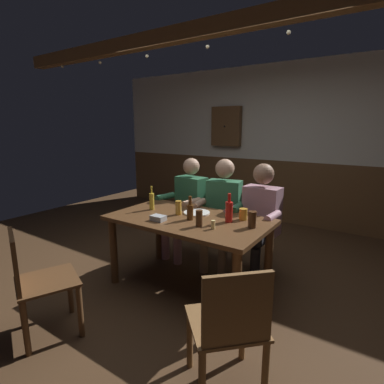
{
  "coord_description": "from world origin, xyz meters",
  "views": [
    {
      "loc": [
        1.64,
        -2.45,
        1.64
      ],
      "look_at": [
        0.0,
        -0.0,
        1.0
      ],
      "focal_mm": 28.36,
      "sensor_mm": 36.0,
      "label": 1
    }
  ],
  "objects_px": {
    "person_2": "(259,215)",
    "bottle_0": "(190,211)",
    "person_0": "(187,203)",
    "wall_dart_cabinet": "(226,126)",
    "pint_glass_2": "(243,214)",
    "pint_glass_3": "(252,220)",
    "plate_0": "(197,213)",
    "pint_glass_4": "(229,208)",
    "dining_table": "(189,228)",
    "pint_glass_1": "(199,218)",
    "bottle_1": "(229,211)",
    "condiment_caddy": "(158,218)",
    "pint_glass_0": "(178,208)",
    "table_candle": "(213,225)",
    "bottle_2": "(152,201)",
    "person_1": "(222,208)",
    "chair_empty_near_left": "(230,327)",
    "chair_empty_near_right": "(35,281)"
  },
  "relations": [
    {
      "from": "person_0",
      "to": "person_2",
      "type": "bearing_deg",
      "value": -171.9
    },
    {
      "from": "bottle_2",
      "to": "pint_glass_0",
      "type": "height_order",
      "value": "bottle_2"
    },
    {
      "from": "condiment_caddy",
      "to": "pint_glass_4",
      "type": "height_order",
      "value": "pint_glass_4"
    },
    {
      "from": "chair_empty_near_right",
      "to": "pint_glass_0",
      "type": "distance_m",
      "value": 1.42
    },
    {
      "from": "bottle_2",
      "to": "pint_glass_2",
      "type": "bearing_deg",
      "value": 12.33
    },
    {
      "from": "person_0",
      "to": "wall_dart_cabinet",
      "type": "distance_m",
      "value": 2.24
    },
    {
      "from": "person_0",
      "to": "pint_glass_0",
      "type": "xyz_separation_m",
      "value": [
        0.33,
        -0.64,
        0.14
      ]
    },
    {
      "from": "chair_empty_near_left",
      "to": "table_candle",
      "type": "bearing_deg",
      "value": 81.09
    },
    {
      "from": "dining_table",
      "to": "pint_glass_0",
      "type": "relative_size",
      "value": 10.88
    },
    {
      "from": "condiment_caddy",
      "to": "pint_glass_0",
      "type": "xyz_separation_m",
      "value": [
        0.04,
        0.27,
        0.05
      ]
    },
    {
      "from": "plate_0",
      "to": "bottle_1",
      "type": "xyz_separation_m",
      "value": [
        0.41,
        -0.07,
        0.1
      ]
    },
    {
      "from": "pint_glass_4",
      "to": "bottle_2",
      "type": "bearing_deg",
      "value": -157.32
    },
    {
      "from": "person_1",
      "to": "plate_0",
      "type": "distance_m",
      "value": 0.5
    },
    {
      "from": "plate_0",
      "to": "pint_glass_3",
      "type": "bearing_deg",
      "value": -9.02
    },
    {
      "from": "pint_glass_2",
      "to": "dining_table",
      "type": "bearing_deg",
      "value": -152.94
    },
    {
      "from": "person_0",
      "to": "pint_glass_4",
      "type": "xyz_separation_m",
      "value": [
        0.75,
        -0.32,
        0.13
      ]
    },
    {
      "from": "person_1",
      "to": "pint_glass_2",
      "type": "height_order",
      "value": "person_1"
    },
    {
      "from": "person_2",
      "to": "bottle_1",
      "type": "xyz_separation_m",
      "value": [
        -0.08,
        -0.57,
        0.16
      ]
    },
    {
      "from": "pint_glass_4",
      "to": "bottle_0",
      "type": "bearing_deg",
      "value": -119.68
    },
    {
      "from": "person_0",
      "to": "chair_empty_near_left",
      "type": "distance_m",
      "value": 2.17
    },
    {
      "from": "chair_empty_near_right",
      "to": "person_1",
      "type": "bearing_deg",
      "value": 97.14
    },
    {
      "from": "person_1",
      "to": "table_candle",
      "type": "distance_m",
      "value": 0.91
    },
    {
      "from": "bottle_2",
      "to": "plate_0",
      "type": "bearing_deg",
      "value": 16.64
    },
    {
      "from": "bottle_0",
      "to": "pint_glass_0",
      "type": "bearing_deg",
      "value": 158.56
    },
    {
      "from": "plate_0",
      "to": "pint_glass_4",
      "type": "bearing_deg",
      "value": 31.81
    },
    {
      "from": "pint_glass_3",
      "to": "pint_glass_4",
      "type": "xyz_separation_m",
      "value": [
        -0.37,
        0.28,
        -0.01
      ]
    },
    {
      "from": "pint_glass_2",
      "to": "wall_dart_cabinet",
      "type": "height_order",
      "value": "wall_dart_cabinet"
    },
    {
      "from": "chair_empty_near_left",
      "to": "pint_glass_1",
      "type": "distance_m",
      "value": 1.12
    },
    {
      "from": "chair_empty_near_left",
      "to": "bottle_1",
      "type": "bearing_deg",
      "value": 72.85
    },
    {
      "from": "bottle_0",
      "to": "pint_glass_2",
      "type": "relative_size",
      "value": 2.12
    },
    {
      "from": "bottle_2",
      "to": "pint_glass_3",
      "type": "distance_m",
      "value": 1.15
    },
    {
      "from": "bottle_0",
      "to": "pint_glass_3",
      "type": "xyz_separation_m",
      "value": [
        0.6,
        0.11,
        -0.01
      ]
    },
    {
      "from": "wall_dart_cabinet",
      "to": "chair_empty_near_right",
      "type": "bearing_deg",
      "value": -83.8
    },
    {
      "from": "table_candle",
      "to": "pint_glass_2",
      "type": "distance_m",
      "value": 0.42
    },
    {
      "from": "person_2",
      "to": "wall_dart_cabinet",
      "type": "bearing_deg",
      "value": -50.69
    },
    {
      "from": "bottle_1",
      "to": "pint_glass_2",
      "type": "height_order",
      "value": "bottle_1"
    },
    {
      "from": "dining_table",
      "to": "pint_glass_1",
      "type": "xyz_separation_m",
      "value": [
        0.23,
        -0.16,
        0.19
      ]
    },
    {
      "from": "person_0",
      "to": "chair_empty_near_left",
      "type": "bearing_deg",
      "value": 139.24
    },
    {
      "from": "person_2",
      "to": "bottle_0",
      "type": "distance_m",
      "value": 0.85
    },
    {
      "from": "dining_table",
      "to": "condiment_caddy",
      "type": "xyz_separation_m",
      "value": [
        -0.19,
        -0.24,
        0.14
      ]
    },
    {
      "from": "dining_table",
      "to": "pint_glass_3",
      "type": "height_order",
      "value": "pint_glass_3"
    },
    {
      "from": "dining_table",
      "to": "bottle_1",
      "type": "xyz_separation_m",
      "value": [
        0.39,
        0.1,
        0.22
      ]
    },
    {
      "from": "plate_0",
      "to": "table_candle",
      "type": "bearing_deg",
      "value": -40.59
    },
    {
      "from": "bottle_2",
      "to": "pint_glass_1",
      "type": "distance_m",
      "value": 0.76
    },
    {
      "from": "person_0",
      "to": "bottle_0",
      "type": "relative_size",
      "value": 5.32
    },
    {
      "from": "person_2",
      "to": "pint_glass_3",
      "type": "relative_size",
      "value": 8.28
    },
    {
      "from": "bottle_0",
      "to": "pint_glass_2",
      "type": "height_order",
      "value": "bottle_0"
    },
    {
      "from": "pint_glass_2",
      "to": "pint_glass_3",
      "type": "relative_size",
      "value": 0.74
    },
    {
      "from": "table_candle",
      "to": "wall_dart_cabinet",
      "type": "distance_m",
      "value": 3.22
    },
    {
      "from": "chair_empty_near_left",
      "to": "bottle_2",
      "type": "distance_m",
      "value": 1.79
    }
  ]
}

